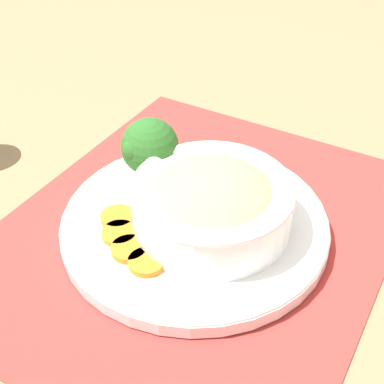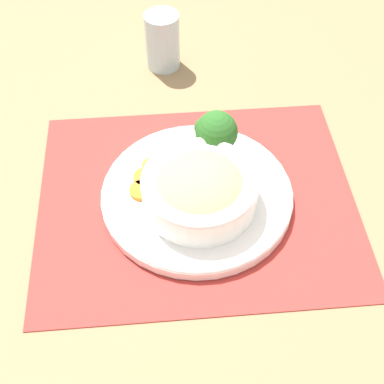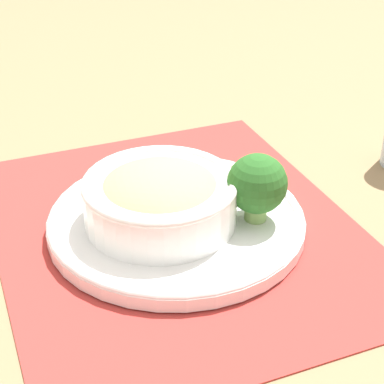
# 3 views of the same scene
# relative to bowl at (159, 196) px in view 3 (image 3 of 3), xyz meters

# --- Properties ---
(ground_plane) EXTENTS (4.00, 4.00, 0.00)m
(ground_plane) POSITION_rel_bowl_xyz_m (0.00, 0.02, -0.05)
(ground_plane) COLOR #8C704C
(placemat) EXTENTS (0.55, 0.47, 0.00)m
(placemat) POSITION_rel_bowl_xyz_m (0.00, 0.02, -0.05)
(placemat) COLOR #B2332D
(placemat) RESTS_ON ground_plane
(plate) EXTENTS (0.31, 0.31, 0.02)m
(plate) POSITION_rel_bowl_xyz_m (0.00, 0.02, -0.04)
(plate) COLOR white
(plate) RESTS_ON placemat
(bowl) EXTENTS (0.18, 0.18, 0.07)m
(bowl) POSITION_rel_bowl_xyz_m (0.00, 0.00, 0.00)
(bowl) COLOR white
(bowl) RESTS_ON plate
(broccoli_floret) EXTENTS (0.07, 0.07, 0.08)m
(broccoli_floret) POSITION_rel_bowl_xyz_m (0.05, 0.10, 0.01)
(broccoli_floret) COLOR #84AD5B
(broccoli_floret) RESTS_ON plate
(carrot_slice_near) EXTENTS (0.04, 0.04, 0.01)m
(carrot_slice_near) POSITION_rel_bowl_xyz_m (-0.04, 0.10, -0.03)
(carrot_slice_near) COLOR orange
(carrot_slice_near) RESTS_ON plate
(carrot_slice_middle) EXTENTS (0.04, 0.04, 0.01)m
(carrot_slice_middle) POSITION_rel_bowl_xyz_m (-0.06, 0.09, -0.03)
(carrot_slice_middle) COLOR orange
(carrot_slice_middle) RESTS_ON plate
(carrot_slice_far) EXTENTS (0.04, 0.04, 0.01)m
(carrot_slice_far) POSITION_rel_bowl_xyz_m (-0.08, 0.06, -0.03)
(carrot_slice_far) COLOR orange
(carrot_slice_far) RESTS_ON plate
(carrot_slice_extra) EXTENTS (0.04, 0.04, 0.01)m
(carrot_slice_extra) POSITION_rel_bowl_xyz_m (-0.09, 0.04, -0.03)
(carrot_slice_extra) COLOR orange
(carrot_slice_extra) RESTS_ON plate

